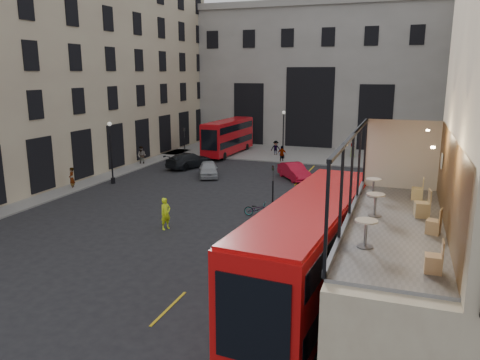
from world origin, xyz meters
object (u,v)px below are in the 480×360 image
(traffic_light_near, at_px, (273,187))
(cafe_table_far, at_px, (373,185))
(pedestrian_c, at_px, (282,154))
(cafe_table_near, at_px, (366,229))
(car_b, at_px, (294,171))
(cafe_chair_c, at_px, (422,209))
(pedestrian_e, at_px, (72,178))
(cafe_chair_a, at_px, (434,263))
(cafe_chair_b, at_px, (434,226))
(cafe_chair_d, at_px, (418,193))
(car_a, at_px, (208,169))
(cyclist, at_px, (166,214))
(traffic_light_far, at_px, (184,141))
(street_lamp_a, at_px, (111,156))
(bus_near, at_px, (311,252))
(cafe_table_mid, at_px, (375,201))
(car_c, at_px, (189,160))
(bicycle, at_px, (257,209))
(bus_far, at_px, (228,135))
(pedestrian_d, at_px, (353,150))
(pedestrian_b, at_px, (276,148))
(street_lamp_b, at_px, (283,138))
(pedestrian_a, at_px, (142,156))

(traffic_light_near, relative_size, cafe_table_far, 5.19)
(pedestrian_c, distance_m, cafe_table_near, 36.93)
(car_b, distance_m, cafe_chair_c, 26.16)
(traffic_light_near, relative_size, pedestrian_e, 2.11)
(cafe_chair_a, bearing_deg, cafe_chair_b, 87.56)
(cafe_chair_b, xyz_separation_m, cafe_chair_d, (-0.41, 4.03, 0.01))
(car_a, relative_size, cyclist, 2.10)
(traffic_light_far, distance_m, street_lamp_a, 10.20)
(bus_near, bearing_deg, car_a, 122.27)
(bus_near, bearing_deg, cafe_table_mid, -20.93)
(cafe_chair_c, bearing_deg, traffic_light_far, 129.59)
(car_c, relative_size, cafe_table_near, 6.61)
(street_lamp_a, bearing_deg, bicycle, -18.15)
(bus_far, height_order, cafe_chair_a, cafe_chair_a)
(traffic_light_far, relative_size, pedestrian_e, 2.11)
(pedestrian_c, distance_m, cafe_chair_c, 34.13)
(cyclist, relative_size, pedestrian_d, 1.15)
(traffic_light_near, height_order, pedestrian_e, traffic_light_near)
(bicycle, relative_size, cyclist, 0.92)
(cafe_table_near, distance_m, cafe_chair_a, 2.12)
(pedestrian_d, distance_m, cafe_chair_a, 41.95)
(car_c, height_order, cafe_chair_c, cafe_chair_c)
(pedestrian_b, relative_size, cafe_chair_b, 2.18)
(traffic_light_far, distance_m, street_lamp_b, 10.82)
(car_c, distance_m, pedestrian_a, 5.21)
(cafe_table_far, bearing_deg, cafe_chair_d, 5.57)
(pedestrian_d, bearing_deg, cafe_table_near, 176.69)
(bicycle, bearing_deg, street_lamp_a, 66.83)
(cafe_table_near, bearing_deg, street_lamp_b, 107.80)
(pedestrian_d, relative_size, cafe_chair_a, 2.06)
(pedestrian_b, bearing_deg, bus_near, -100.17)
(cafe_table_mid, bearing_deg, traffic_light_near, 120.72)
(traffic_light_far, relative_size, street_lamp_a, 0.71)
(cyclist, bearing_deg, car_b, 7.07)
(car_b, bearing_deg, cafe_table_near, -110.21)
(bus_far, distance_m, car_c, 8.65)
(bus_far, relative_size, cafe_chair_d, 11.87)
(cyclist, xyz_separation_m, pedestrian_e, (-12.13, 6.38, -0.09))
(bus_far, distance_m, cafe_table_mid, 39.10)
(cyclist, relative_size, pedestrian_a, 1.01)
(cafe_chair_c, bearing_deg, cyclist, 151.29)
(car_b, relative_size, cafe_chair_c, 4.60)
(bus_far, height_order, bicycle, bus_far)
(bicycle, height_order, pedestrian_d, pedestrian_d)
(car_a, bearing_deg, pedestrian_e, -161.49)
(pedestrian_c, height_order, cafe_chair_d, cafe_chair_d)
(car_b, xyz_separation_m, cafe_chair_b, (10.20, -25.55, 4.12))
(bicycle, bearing_deg, cafe_table_mid, -152.16)
(bus_far, bearing_deg, cafe_table_near, -63.67)
(pedestrian_b, xyz_separation_m, cafe_chair_c, (14.65, -34.88, 4.01))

